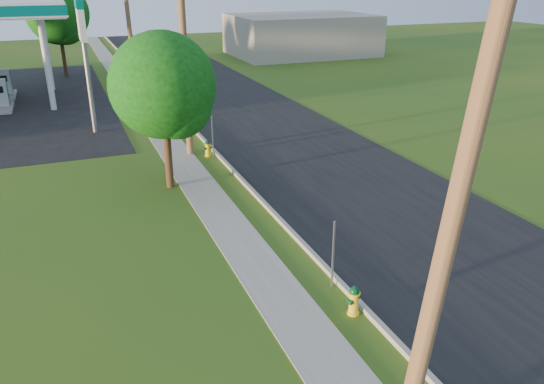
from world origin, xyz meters
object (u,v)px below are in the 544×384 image
Objects in this scene: hydrant_near at (354,300)px; hydrant_mid at (208,148)px; utility_pole_near at (456,202)px; hydrant_far at (170,108)px; price_pylon at (82,28)px; tree_verge at (166,90)px; tree_lot at (59,15)px; utility_pole_mid at (184,47)px; fuel_pump_se at (5,86)px; utility_pole_far at (128,19)px; fuel_pump_ne at (1,98)px.

hydrant_near is 13.44m from hydrant_mid.
hydrant_mid is at bearing 87.74° from utility_pole_near.
utility_pole_near is at bearing -91.57° from hydrant_far.
hydrant_mid is at bearing -53.35° from price_pylon.
tree_lot is at bearing 96.20° from tree_verge.
fuel_pump_se is at bearing 117.63° from utility_pole_mid.
utility_pole_mid reaches higher than fuel_pump_se.
tree_lot is at bearing 129.08° from utility_pole_far.
price_pylon is 7.31m from hydrant_far.
fuel_pump_ne is 28.78m from hydrant_near.
utility_pole_near is 13.03× the size of hydrant_far.
utility_pole_mid is at bearing -90.00° from utility_pole_far.
utility_pole_near reaches higher than price_pylon.
hydrant_far is at bearing 90.17° from hydrant_near.
utility_pole_far is at bearing 90.00° from utility_pole_near.
tree_lot is (-3.00, 27.62, 0.89)m from tree_verge.
utility_pole_mid is (-0.00, 18.00, 0.15)m from utility_pole_near.
tree_verge is (-1.65, -21.90, -0.88)m from utility_pole_far.
price_pylon reaches higher than hydrant_mid.
utility_pole_near is 11.53× the size of hydrant_near.
utility_pole_far is 10.99m from fuel_pump_ne.
fuel_pump_se is 4.06× the size of hydrant_mid.
utility_pole_far is 1.56× the size of tree_verge.
utility_pole_near is at bearing -80.58° from price_pylon.
hydrant_far is (2.36, 11.92, -3.57)m from tree_verge.
utility_pole_far is (-0.00, 36.00, 0.00)m from utility_pole_near.
hydrant_far is at bearing 88.43° from utility_pole_near.
utility_pole_near is at bearing -92.26° from hydrant_mid.
utility_pole_near is 5.93m from hydrant_near.
hydrant_near is at bearing -88.61° from utility_pole_far.
fuel_pump_se is (0.00, 4.00, 0.00)m from fuel_pump_ne.
tree_lot is 38.47m from hydrant_near.
price_pylon is 8.68× the size of hydrant_mid.
tree_lot is 25.35m from hydrant_mid.
fuel_pump_ne reaches higher than hydrant_near.
utility_pole_near reaches higher than tree_verge.
tree_verge is 27.80m from tree_lot.
fuel_pump_ne is 16.69m from hydrant_mid.
hydrant_far is at bearing -85.91° from utility_pole_far.
tree_lot is (4.25, 10.72, 4.09)m from fuel_pump_ne.
tree_lot is (-0.75, 18.22, -0.62)m from price_pylon.
utility_pole_near is 2.96× the size of fuel_pump_ne.
utility_pole_far reaches higher than fuel_pump_se.
utility_pole_near is 12.02× the size of hydrant_mid.
hydrant_near is at bearing -89.83° from hydrant_far.
price_pylon reaches higher than hydrant_far.
hydrant_near is at bearing -72.71° from fuel_pump_se.
fuel_pump_se is at bearing 90.00° from fuel_pump_ne.
tree_verge is 7.73× the size of hydrant_mid.
tree_lot is at bearing 57.69° from fuel_pump_se.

